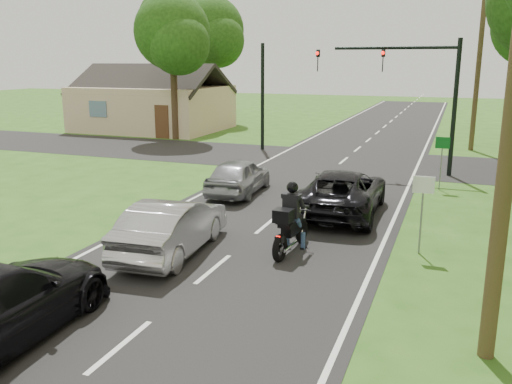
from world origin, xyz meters
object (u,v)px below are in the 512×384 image
Objects in this scene: dark_suv at (342,192)px; silver_sedan at (172,227)px; silver_suv at (239,176)px; utility_pole_far at (479,60)px; traffic_signal at (412,82)px; sign_white at (423,196)px; sign_green at (442,150)px; motorcycle_rider at (291,225)px.

dark_suv is 1.20× the size of silver_sedan.
utility_pole_far reaches higher than silver_suv.
traffic_signal is 11.39m from sign_white.
dark_suv is at bearing -121.30° from sign_green.
dark_suv is at bearing 88.28° from motorcycle_rider.
motorcycle_rider is 12.74m from traffic_signal.
motorcycle_rider is 1.08× the size of sign_white.
utility_pole_far is at bearing -114.75° from silver_sedan.
utility_pole_far is at bearing 85.49° from sign_white.
motorcycle_rider is at bearing -161.01° from sign_white.
motorcycle_rider is 0.56× the size of silver_suv.
traffic_signal is at bearing -134.94° from silver_suv.
traffic_signal reaches higher than sign_white.
utility_pole_far is 4.71× the size of sign_green.
dark_suv is at bearing -127.32° from silver_sedan.
silver_suv is at bearing -120.65° from utility_pole_far.
sign_white is at bearing -82.95° from traffic_signal.
silver_suv is 9.31m from traffic_signal.
silver_suv is at bearing 147.49° from sign_white.
silver_sedan is 14.57m from traffic_signal.
utility_pole_far is 4.71× the size of sign_white.
dark_suv is (0.51, 4.26, -0.02)m from motorcycle_rider.
utility_pole_far is (4.26, 15.88, 4.32)m from dark_suv.
silver_sedan is at bearing -153.13° from motorcycle_rider.
sign_white is (-1.50, -19.02, -3.49)m from utility_pole_far.
sign_green is (0.20, 8.00, 0.00)m from sign_white.
silver_suv is at bearing -154.49° from sign_green.
sign_white is (6.21, 2.30, 0.85)m from silver_sedan.
sign_white is at bearing 24.15° from motorcycle_rider.
utility_pole_far is at bearing -106.76° from dark_suv.
sign_white is at bearing 143.96° from silver_suv.
motorcycle_rider is 1.08× the size of sign_green.
dark_suv is at bearing -100.03° from traffic_signal.
sign_green is at bearing 74.34° from motorcycle_rider.
motorcycle_rider is 21.15m from utility_pole_far.
silver_sedan is at bearing 55.77° from dark_suv.
sign_white is 1.00× the size of sign_green.
utility_pole_far reaches higher than dark_suv.
motorcycle_rider is 6.82m from silver_suv.
silver_sedan is (-3.46, -5.44, -0.01)m from dark_suv.
traffic_signal reaches higher than dark_suv.
utility_pole_far is 19.39m from sign_white.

